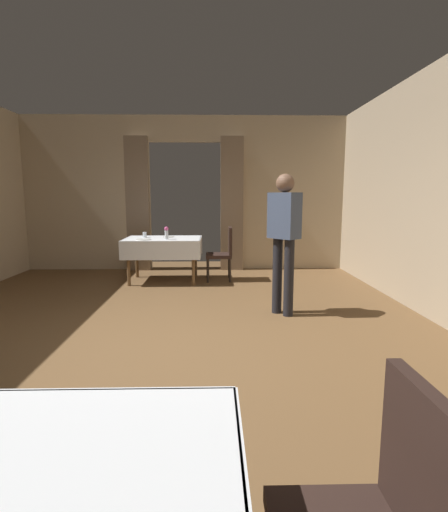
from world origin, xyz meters
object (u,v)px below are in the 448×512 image
flower_vase_mid (166,232)px  plate_mid_b (144,239)px  chair_mid_right (223,251)px  glass_mid_c (145,235)px  plate_mid_d (169,237)px  dining_table_mid (163,244)px  person_waiter_by_doorway (284,232)px

flower_vase_mid → plate_mid_b: (-0.37, -0.07, -0.11)m
chair_mid_right → glass_mid_c: (-1.36, 0.03, 0.28)m
flower_vase_mid → plate_mid_d: flower_vase_mid is taller
dining_table_mid → plate_mid_b: 0.40m
plate_mid_b → glass_mid_c: bearing=97.1°
person_waiter_by_doorway → flower_vase_mid: bearing=132.9°
flower_vase_mid → person_waiter_by_doorway: bearing=-47.1°
glass_mid_c → plate_mid_d: bearing=12.2°
chair_mid_right → person_waiter_by_doorway: bearing=-71.2°
dining_table_mid → person_waiter_by_doorway: 2.63m
dining_table_mid → glass_mid_c: size_ratio=13.24×
glass_mid_c → person_waiter_by_doorway: (2.05, -2.05, 0.22)m
dining_table_mid → plate_mid_b: plate_mid_b is taller
chair_mid_right → person_waiter_by_doorway: (0.69, -2.02, 0.51)m
chair_mid_right → flower_vase_mid: size_ratio=4.40×
chair_mid_right → glass_mid_c: chair_mid_right is taller
plate_mid_d → person_waiter_by_doorway: (1.65, -2.13, 0.27)m
chair_mid_right → flower_vase_mid: (-0.95, -0.26, 0.35)m
plate_mid_d → person_waiter_by_doorway: bearing=-52.3°
flower_vase_mid → dining_table_mid: bearing=113.1°
chair_mid_right → plate_mid_b: chair_mid_right is taller
glass_mid_c → person_waiter_by_doorway: 2.90m
flower_vase_mid → plate_mid_b: 0.39m
glass_mid_c → plate_mid_d: (0.40, 0.09, -0.04)m
dining_table_mid → glass_mid_c: glass_mid_c is taller
person_waiter_by_doorway → chair_mid_right: bearing=108.8°
plate_mid_d → dining_table_mid: bearing=-112.4°
dining_table_mid → flower_vase_mid: flower_vase_mid is taller
dining_table_mid → flower_vase_mid: bearing=-66.9°
plate_mid_b → plate_mid_d: same height
plate_mid_d → flower_vase_mid: bearing=-88.4°
dining_table_mid → person_waiter_by_doorway: (1.72, -1.96, 0.38)m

